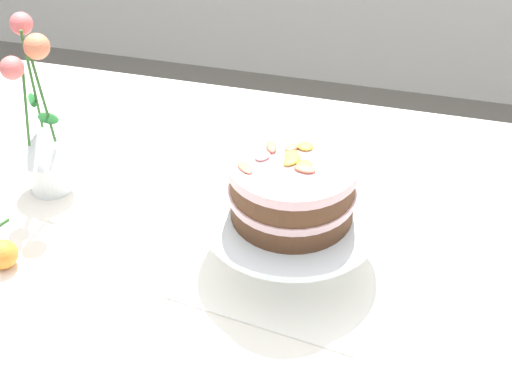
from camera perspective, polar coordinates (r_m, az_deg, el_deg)
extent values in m
cube|color=white|center=(1.32, -1.67, -4.18)|extent=(1.40, 1.00, 0.03)
cylinder|color=brown|center=(2.03, -14.89, -1.60)|extent=(0.06, 0.06, 0.71)
cube|color=white|center=(1.27, 2.54, -5.00)|extent=(0.36, 0.36, 0.00)
cylinder|color=silver|center=(1.27, 2.55, -4.79)|extent=(0.11, 0.11, 0.01)
cylinder|color=silver|center=(1.24, 2.60, -3.35)|extent=(0.03, 0.03, 0.07)
cylinder|color=silver|center=(1.21, 2.66, -1.81)|extent=(0.29, 0.29, 0.01)
cylinder|color=brown|center=(1.20, 2.70, -0.90)|extent=(0.19, 0.19, 0.04)
cylinder|color=beige|center=(1.18, 2.73, 0.05)|extent=(0.20, 0.20, 0.01)
cylinder|color=brown|center=(1.17, 2.77, 1.02)|extent=(0.19, 0.19, 0.04)
cylinder|color=beige|center=(1.15, 2.81, 2.11)|extent=(0.20, 0.20, 0.02)
ellipsoid|color=yellow|center=(1.13, 3.66, 2.07)|extent=(0.03, 0.03, 0.00)
ellipsoid|color=#E56B51|center=(1.12, -0.84, 1.86)|extent=(0.04, 0.04, 0.00)
ellipsoid|color=#E56B51|center=(1.12, 3.68, 1.75)|extent=(0.04, 0.02, 0.01)
ellipsoid|color=yellow|center=(1.17, 3.72, 3.46)|extent=(0.03, 0.03, 0.01)
ellipsoid|color=yellow|center=(1.14, 2.72, 2.39)|extent=(0.03, 0.04, 0.01)
ellipsoid|color=pink|center=(1.15, 0.49, 2.72)|extent=(0.03, 0.03, 0.01)
ellipsoid|color=#E56B51|center=(1.17, 1.17, 3.43)|extent=(0.03, 0.04, 0.01)
ellipsoid|color=yellow|center=(1.15, 2.71, 2.76)|extent=(0.03, 0.04, 0.00)
ellipsoid|color=#E56B51|center=(1.17, 2.71, 3.35)|extent=(0.03, 0.03, 0.01)
cylinder|color=silver|center=(1.45, -15.20, 1.47)|extent=(0.08, 0.08, 0.07)
cone|color=silver|center=(1.42, -15.63, 3.63)|extent=(0.10, 0.10, 0.06)
cylinder|color=#2D6028|center=(1.35, -15.75, 7.04)|extent=(0.02, 0.01, 0.19)
sphere|color=#EE7F58|center=(1.30, -16.10, 10.44)|extent=(0.04, 0.04, 0.04)
ellipsoid|color=#236B2D|center=(1.37, -15.30, 5.35)|extent=(0.05, 0.03, 0.02)
cylinder|color=#2D6028|center=(1.38, -16.41, 7.97)|extent=(0.02, 0.03, 0.20)
sphere|color=#E56767|center=(1.34, -17.18, 11.97)|extent=(0.04, 0.04, 0.04)
ellipsoid|color=#236B2D|center=(1.40, -16.40, 6.62)|extent=(0.03, 0.05, 0.02)
cylinder|color=#2D6028|center=(1.36, -16.86, 6.23)|extent=(0.01, 0.02, 0.15)
sphere|color=#E96A68|center=(1.32, -17.82, 8.83)|extent=(0.04, 0.04, 0.04)
sphere|color=orange|center=(1.31, -18.46, -4.44)|extent=(0.05, 0.05, 0.05)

